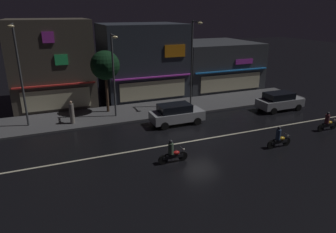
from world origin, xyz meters
name	(u,v)px	position (x,y,z in m)	size (l,w,h in m)	color
ground_plane	(200,140)	(0.00, 0.00, 0.00)	(140.00, 140.00, 0.00)	black
lane_divider_stripe	(200,140)	(0.00, 0.00, 0.01)	(28.81, 0.16, 0.01)	beige
sidewalk_far	(162,108)	(0.00, 7.69, 0.07)	(30.33, 4.78, 0.14)	#4C4C4F
storefront_left_block	(211,64)	(9.10, 14.55, 2.63)	(9.45, 9.10, 5.27)	#383A3F
storefront_center_block	(142,60)	(0.00, 13.58, 3.76)	(8.51, 7.14, 7.53)	#2D333D
storefront_right_block	(52,63)	(-9.10, 13.59, 4.02)	(7.28, 7.17, 8.05)	#4C443A
streetlamp_west	(19,69)	(-11.49, 7.18, 4.69)	(0.44, 1.64, 7.80)	#47494C
streetlamp_mid	(114,69)	(-4.53, 6.83, 4.23)	(0.44, 1.64, 6.90)	#47494C
streetlamp_east	(193,58)	(2.80, 7.15, 4.70)	(0.44, 1.64, 7.82)	#47494C
pedestrian_on_sidewalk	(72,113)	(-8.17, 6.56, 1.01)	(0.37, 0.37, 1.88)	gray
street_tree	(105,66)	(-4.91, 8.53, 4.30)	(2.51, 2.51, 5.44)	#473323
parked_car_near_kerb	(176,114)	(-0.31, 3.65, 0.87)	(4.30, 1.98, 1.67)	#9EA0A5
parked_car_trailing	(280,101)	(10.04, 3.44, 0.87)	(4.30, 1.98, 1.67)	#9EA0A5
motorcycle_lead	(279,139)	(4.27, -3.10, 0.63)	(1.90, 0.60, 1.52)	black
motorcycle_following	(172,153)	(-3.21, -2.43, 0.63)	(1.90, 0.60, 1.52)	black
motorcycle_opposite_lane	(327,123)	(9.85, -2.06, 0.63)	(1.90, 0.60, 1.52)	black
traffic_cone	(172,117)	(-0.31, 4.62, 0.28)	(0.36, 0.36, 0.55)	orange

